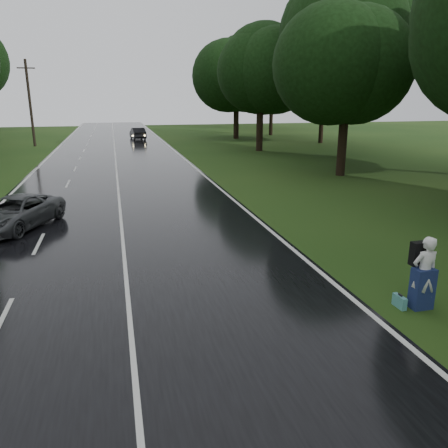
{
  "coord_description": "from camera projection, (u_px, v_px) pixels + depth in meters",
  "views": [
    {
      "loc": [
        -0.11,
        -8.56,
        5.21
      ],
      "look_at": [
        3.33,
        5.3,
        1.1
      ],
      "focal_mm": 35.48,
      "sensor_mm": 36.0,
      "label": 1
    }
  ],
  "objects": [
    {
      "name": "grey_car",
      "position": [
        15.0,
        213.0,
        17.98
      ],
      "size": [
        3.86,
        5.13,
        1.29
      ],
      "primitive_type": "imported",
      "rotation": [
        0.0,
        0.0,
        5.86
      ],
      "color": "#46484A",
      "rests_on": "road"
    },
    {
      "name": "tree_right_d",
      "position": [
        340.0,
        175.0,
        30.62
      ],
      "size": [
        8.28,
        8.28,
        12.93
      ],
      "primitive_type": null,
      "color": "black",
      "rests_on": "ground"
    },
    {
      "name": "utility_pole_far",
      "position": [
        35.0,
        146.0,
        48.75
      ],
      "size": [
        1.8,
        0.28,
        9.06
      ],
      "primitive_type": null,
      "color": "black",
      "rests_on": "ground"
    },
    {
      "name": "suitcase",
      "position": [
        400.0,
        302.0,
        11.33
      ],
      "size": [
        0.14,
        0.45,
        0.32
      ],
      "primitive_type": "cube",
      "rotation": [
        0.0,
        0.0,
        0.01
      ],
      "color": "teal",
      "rests_on": "ground"
    },
    {
      "name": "tree_right_e",
      "position": [
        259.0,
        151.0,
        44.58
      ],
      "size": [
        8.74,
        8.74,
        13.65
      ],
      "primitive_type": null,
      "color": "black",
      "rests_on": "ground"
    },
    {
      "name": "road",
      "position": [
        118.0,
        182.0,
        28.1
      ],
      "size": [
        12.0,
        140.0,
        0.04
      ],
      "primitive_type": "cube",
      "color": "black",
      "rests_on": "ground"
    },
    {
      "name": "tree_right_f",
      "position": [
        236.0,
        139.0,
        57.69
      ],
      "size": [
        8.5,
        8.5,
        13.28
      ],
      "primitive_type": null,
      "color": "black",
      "rests_on": "ground"
    },
    {
      "name": "hitchhiker",
      "position": [
        423.0,
        275.0,
        11.13
      ],
      "size": [
        0.7,
        0.63,
        1.92
      ],
      "color": "silver",
      "rests_on": "ground"
    },
    {
      "name": "ground",
      "position": [
        132.0,
        350.0,
        9.45
      ],
      "size": [
        160.0,
        160.0,
        0.0
      ],
      "primitive_type": "plane",
      "color": "#243F12",
      "rests_on": "ground"
    },
    {
      "name": "far_car",
      "position": [
        138.0,
        133.0,
        56.31
      ],
      "size": [
        1.94,
        4.5,
        1.44
      ],
      "primitive_type": "imported",
      "rotation": [
        0.0,
        0.0,
        3.24
      ],
      "color": "black",
      "rests_on": "road"
    },
    {
      "name": "lane_center",
      "position": [
        118.0,
        181.0,
        28.09
      ],
      "size": [
        0.12,
        140.0,
        0.01
      ],
      "primitive_type": "cube",
      "color": "silver",
      "rests_on": "road"
    }
  ]
}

